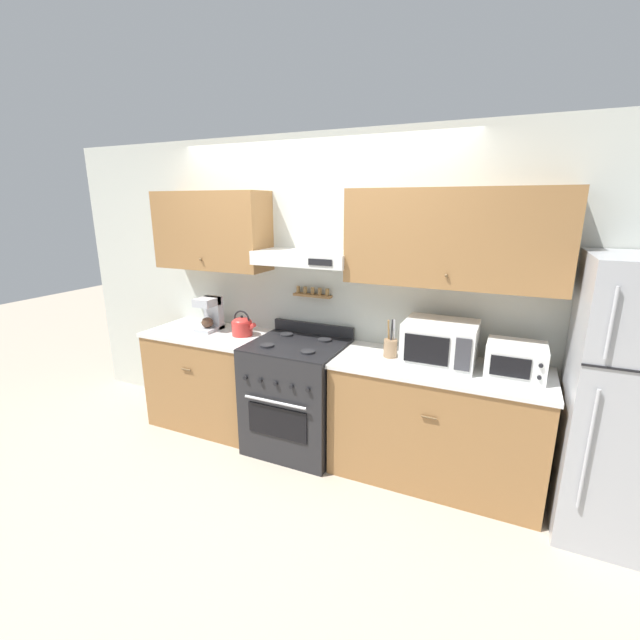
# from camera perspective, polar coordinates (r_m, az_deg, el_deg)

# --- Properties ---
(ground_plane) EXTENTS (16.00, 16.00, 0.00)m
(ground_plane) POSITION_cam_1_polar(r_m,az_deg,el_deg) (3.62, -5.18, -18.38)
(ground_plane) COLOR #B2A38E
(wall_back) EXTENTS (5.20, 0.46, 2.55)m
(wall_back) POSITION_cam_1_polar(r_m,az_deg,el_deg) (3.56, 0.40, 6.29)
(wall_back) COLOR silver
(wall_back) RESTS_ON ground_plane
(counter_left) EXTENTS (1.07, 0.65, 0.89)m
(counter_left) POSITION_cam_1_polar(r_m,az_deg,el_deg) (4.12, -14.25, -7.43)
(counter_left) COLOR olive
(counter_left) RESTS_ON ground_plane
(counter_right) EXTENTS (1.50, 0.65, 0.89)m
(counter_right) POSITION_cam_1_polar(r_m,az_deg,el_deg) (3.34, 15.14, -13.06)
(counter_right) COLOR olive
(counter_right) RESTS_ON ground_plane
(stove_range) EXTENTS (0.75, 0.71, 1.01)m
(stove_range) POSITION_cam_1_polar(r_m,az_deg,el_deg) (3.62, -3.05, -9.99)
(stove_range) COLOR #232326
(stove_range) RESTS_ON ground_plane
(tea_kettle) EXTENTS (0.23, 0.18, 0.22)m
(tea_kettle) POSITION_cam_1_polar(r_m,az_deg,el_deg) (3.77, -10.33, -0.77)
(tea_kettle) COLOR red
(tea_kettle) RESTS_ON counter_left
(coffee_maker) EXTENTS (0.17, 0.24, 0.30)m
(coffee_maker) POSITION_cam_1_polar(r_m,az_deg,el_deg) (3.99, -14.40, 0.89)
(coffee_maker) COLOR #ADAFB5
(coffee_maker) RESTS_ON counter_left
(microwave) EXTENTS (0.50, 0.39, 0.31)m
(microwave) POSITION_cam_1_polar(r_m,az_deg,el_deg) (3.16, 15.69, -2.93)
(microwave) COLOR white
(microwave) RESTS_ON counter_right
(utensil_crock) EXTENTS (0.10, 0.10, 0.29)m
(utensil_crock) POSITION_cam_1_polar(r_m,az_deg,el_deg) (3.24, 9.37, -3.58)
(utensil_crock) COLOR #8E7051
(utensil_crock) RESTS_ON counter_right
(toaster_oven) EXTENTS (0.37, 0.33, 0.22)m
(toaster_oven) POSITION_cam_1_polar(r_m,az_deg,el_deg) (3.13, 24.61, -4.84)
(toaster_oven) COLOR white
(toaster_oven) RESTS_ON counter_right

